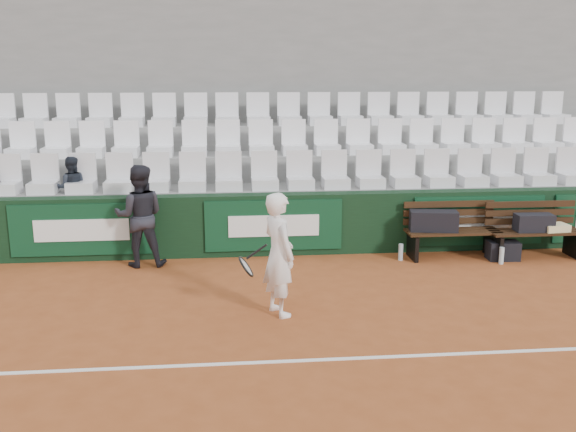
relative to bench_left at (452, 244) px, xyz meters
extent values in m
plane|color=#9D4C23|center=(-2.65, -3.51, -0.23)|extent=(80.00, 80.00, 0.00)
cube|color=white|center=(-2.65, -3.51, -0.22)|extent=(18.00, 0.06, 0.01)
cube|color=black|center=(-2.65, 0.49, 0.28)|extent=(18.00, 0.30, 1.00)
cube|color=#0C381E|center=(-5.85, 0.32, 0.30)|extent=(2.20, 0.04, 0.82)
cube|color=#0C381E|center=(-2.85, 0.32, 0.30)|extent=(2.20, 0.04, 0.82)
cube|color=#0C381E|center=(0.55, 0.32, 0.30)|extent=(2.20, 0.04, 0.82)
cube|color=gray|center=(-2.65, 1.12, 0.28)|extent=(18.00, 0.95, 1.00)
cube|color=gray|center=(-2.65, 2.07, 0.50)|extent=(18.00, 0.95, 1.45)
cube|color=#969693|center=(-2.65, 3.02, 0.72)|extent=(18.00, 0.95, 1.90)
cube|color=gray|center=(-2.65, 3.64, 1.98)|extent=(18.00, 0.30, 4.40)
cube|color=silver|center=(-2.65, 0.94, 1.09)|extent=(11.90, 0.44, 0.63)
cube|color=white|center=(-2.65, 1.89, 1.54)|extent=(11.90, 0.44, 0.63)
cube|color=white|center=(-2.65, 2.84, 1.99)|extent=(11.90, 0.44, 0.63)
cube|color=#361F10|center=(0.00, 0.00, 0.00)|extent=(1.50, 0.56, 0.45)
cube|color=black|center=(1.31, -0.13, 0.00)|extent=(1.50, 0.56, 0.45)
cube|color=black|center=(-0.32, 0.02, 0.38)|extent=(0.79, 0.44, 0.32)
cube|color=black|center=(1.26, -0.16, 0.36)|extent=(0.60, 0.30, 0.27)
cube|color=beige|center=(1.60, -0.18, 0.28)|extent=(0.43, 0.33, 0.11)
cube|color=black|center=(0.77, -0.19, -0.08)|extent=(0.51, 0.33, 0.30)
cylinder|color=#ADBDC4|center=(-0.86, -0.07, -0.09)|extent=(0.07, 0.07, 0.27)
cylinder|color=silver|center=(0.65, -0.41, -0.09)|extent=(0.07, 0.07, 0.27)
imported|color=white|center=(-2.97, -2.16, 0.54)|extent=(0.56, 0.66, 1.53)
torus|color=black|center=(-3.37, -2.16, 0.40)|extent=(0.19, 0.30, 0.26)
cylinder|color=black|center=(-3.24, -2.16, 0.58)|extent=(0.26, 0.03, 0.20)
imported|color=black|center=(-4.92, 0.06, 0.56)|extent=(0.78, 0.62, 1.57)
imported|color=#1C222B|center=(-6.12, 0.99, 1.29)|extent=(0.55, 0.45, 1.03)
camera|label=1|loc=(-3.58, -9.63, 2.74)|focal=40.00mm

